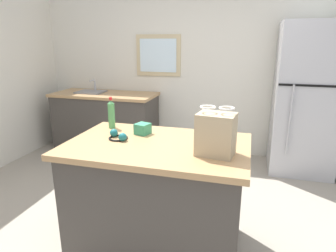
{
  "coord_description": "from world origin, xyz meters",
  "views": [
    {
      "loc": [
        0.57,
        -2.08,
        1.63
      ],
      "look_at": [
        -0.07,
        0.18,
        0.95
      ],
      "focal_mm": 31.26,
      "sensor_mm": 36.0,
      "label": 1
    }
  ],
  "objects_px": {
    "kitchen_island": "(158,197)",
    "bottle": "(111,114)",
    "refrigerator": "(306,100)",
    "shopping_bag": "(216,134)",
    "ear_defenders": "(118,136)",
    "small_box": "(143,129)"
  },
  "relations": [
    {
      "from": "kitchen_island",
      "to": "bottle",
      "type": "height_order",
      "value": "bottle"
    },
    {
      "from": "refrigerator",
      "to": "shopping_bag",
      "type": "relative_size",
      "value": 5.68
    },
    {
      "from": "refrigerator",
      "to": "ear_defenders",
      "type": "height_order",
      "value": "refrigerator"
    },
    {
      "from": "kitchen_island",
      "to": "refrigerator",
      "type": "relative_size",
      "value": 0.72
    },
    {
      "from": "refrigerator",
      "to": "ear_defenders",
      "type": "relative_size",
      "value": 8.93
    },
    {
      "from": "shopping_bag",
      "to": "ear_defenders",
      "type": "height_order",
      "value": "shopping_bag"
    },
    {
      "from": "shopping_bag",
      "to": "small_box",
      "type": "distance_m",
      "value": 0.7
    },
    {
      "from": "small_box",
      "to": "ear_defenders",
      "type": "relative_size",
      "value": 0.52
    },
    {
      "from": "shopping_bag",
      "to": "ear_defenders",
      "type": "xyz_separation_m",
      "value": [
        -0.77,
        0.13,
        -0.12
      ]
    },
    {
      "from": "bottle",
      "to": "ear_defenders",
      "type": "bearing_deg",
      "value": -55.47
    },
    {
      "from": "refrigerator",
      "to": "shopping_bag",
      "type": "bearing_deg",
      "value": -113.17
    },
    {
      "from": "kitchen_island",
      "to": "bottle",
      "type": "xyz_separation_m",
      "value": [
        -0.51,
        0.28,
        0.57
      ]
    },
    {
      "from": "refrigerator",
      "to": "ear_defenders",
      "type": "distance_m",
      "value": 2.53
    },
    {
      "from": "kitchen_island",
      "to": "bottle",
      "type": "relative_size",
      "value": 4.97
    },
    {
      "from": "ear_defenders",
      "to": "kitchen_island",
      "type": "bearing_deg",
      "value": -2.72
    },
    {
      "from": "small_box",
      "to": "kitchen_island",
      "type": "bearing_deg",
      "value": -45.26
    },
    {
      "from": "kitchen_island",
      "to": "small_box",
      "type": "distance_m",
      "value": 0.56
    },
    {
      "from": "bottle",
      "to": "kitchen_island",
      "type": "bearing_deg",
      "value": -29.0
    },
    {
      "from": "kitchen_island",
      "to": "ear_defenders",
      "type": "height_order",
      "value": "ear_defenders"
    },
    {
      "from": "ear_defenders",
      "to": "shopping_bag",
      "type": "bearing_deg",
      "value": -9.29
    },
    {
      "from": "shopping_bag",
      "to": "refrigerator",
      "type": "bearing_deg",
      "value": 66.83
    },
    {
      "from": "kitchen_island",
      "to": "refrigerator",
      "type": "height_order",
      "value": "refrigerator"
    }
  ]
}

